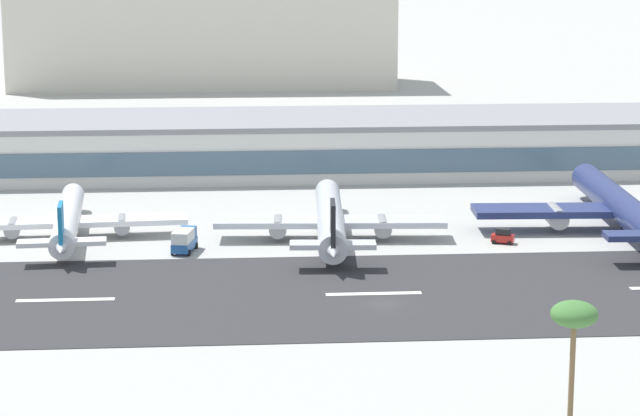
{
  "coord_description": "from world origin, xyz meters",
  "views": [
    {
      "loc": [
        -18.7,
        -152.04,
        45.48
      ],
      "look_at": [
        -5.14,
        34.87,
        4.46
      ],
      "focal_mm": 73.68,
      "sensor_mm": 36.0,
      "label": 1
    }
  ],
  "objects_px": {
    "service_baggage_tug_0": "(503,236)",
    "palm_tree_1": "(574,317)",
    "airliner_blue_tail_gate_0": "(67,221)",
    "terminal_building": "(318,144)",
    "service_box_truck_1": "(184,240)",
    "distant_hotel_block": "(203,26)",
    "airliner_gold_tail_gate_2": "(624,209)",
    "airliner_black_tail_gate_1": "(330,221)"
  },
  "relations": [
    {
      "from": "service_baggage_tug_0",
      "to": "palm_tree_1",
      "type": "relative_size",
      "value": 0.31
    },
    {
      "from": "airliner_blue_tail_gate_0",
      "to": "service_baggage_tug_0",
      "type": "bearing_deg",
      "value": -100.3
    },
    {
      "from": "terminal_building",
      "to": "service_baggage_tug_0",
      "type": "distance_m",
      "value": 62.46
    },
    {
      "from": "service_box_truck_1",
      "to": "service_baggage_tug_0",
      "type": "bearing_deg",
      "value": -75.16
    },
    {
      "from": "distant_hotel_block",
      "to": "airliner_gold_tail_gate_2",
      "type": "relative_size",
      "value": 2.03
    },
    {
      "from": "terminal_building",
      "to": "airliner_black_tail_gate_1",
      "type": "relative_size",
      "value": 3.93
    },
    {
      "from": "airliner_black_tail_gate_1",
      "to": "terminal_building",
      "type": "bearing_deg",
      "value": 1.08
    },
    {
      "from": "service_box_truck_1",
      "to": "palm_tree_1",
      "type": "xyz_separation_m",
      "value": [
        37.56,
        -66.93,
        8.33
      ]
    },
    {
      "from": "distant_hotel_block",
      "to": "service_box_truck_1",
      "type": "bearing_deg",
      "value": -90.05
    },
    {
      "from": "service_baggage_tug_0",
      "to": "service_box_truck_1",
      "type": "xyz_separation_m",
      "value": [
        -45.68,
        -1.65,
        0.74
      ]
    },
    {
      "from": "terminal_building",
      "to": "palm_tree_1",
      "type": "height_order",
      "value": "palm_tree_1"
    },
    {
      "from": "airliner_gold_tail_gate_2",
      "to": "palm_tree_1",
      "type": "height_order",
      "value": "palm_tree_1"
    },
    {
      "from": "service_baggage_tug_0",
      "to": "service_box_truck_1",
      "type": "relative_size",
      "value": 0.56
    },
    {
      "from": "airliner_gold_tail_gate_2",
      "to": "airliner_black_tail_gate_1",
      "type": "bearing_deg",
      "value": 95.28
    },
    {
      "from": "service_box_truck_1",
      "to": "palm_tree_1",
      "type": "bearing_deg",
      "value": -137.94
    },
    {
      "from": "distant_hotel_block",
      "to": "palm_tree_1",
      "type": "height_order",
      "value": "distant_hotel_block"
    },
    {
      "from": "airliner_blue_tail_gate_0",
      "to": "airliner_black_tail_gate_1",
      "type": "xyz_separation_m",
      "value": [
        38.21,
        -3.8,
        0.28
      ]
    },
    {
      "from": "airliner_black_tail_gate_1",
      "to": "airliner_blue_tail_gate_0",
      "type": "bearing_deg",
      "value": 87.69
    },
    {
      "from": "service_box_truck_1",
      "to": "palm_tree_1",
      "type": "height_order",
      "value": "palm_tree_1"
    },
    {
      "from": "distant_hotel_block",
      "to": "service_baggage_tug_0",
      "type": "bearing_deg",
      "value": -76.52
    },
    {
      "from": "airliner_blue_tail_gate_0",
      "to": "airliner_black_tail_gate_1",
      "type": "relative_size",
      "value": 0.91
    },
    {
      "from": "terminal_building",
      "to": "service_baggage_tug_0",
      "type": "height_order",
      "value": "terminal_building"
    },
    {
      "from": "service_box_truck_1",
      "to": "terminal_building",
      "type": "bearing_deg",
      "value": -8.41
    },
    {
      "from": "service_baggage_tug_0",
      "to": "service_box_truck_1",
      "type": "distance_m",
      "value": 45.72
    },
    {
      "from": "airliner_black_tail_gate_1",
      "to": "service_box_truck_1",
      "type": "height_order",
      "value": "airliner_black_tail_gate_1"
    },
    {
      "from": "palm_tree_1",
      "to": "distant_hotel_block",
      "type": "bearing_deg",
      "value": 98.23
    },
    {
      "from": "airliner_black_tail_gate_1",
      "to": "airliner_gold_tail_gate_2",
      "type": "distance_m",
      "value": 44.23
    },
    {
      "from": "airliner_blue_tail_gate_0",
      "to": "airliner_gold_tail_gate_2",
      "type": "relative_size",
      "value": 0.77
    },
    {
      "from": "terminal_building",
      "to": "service_box_truck_1",
      "type": "height_order",
      "value": "terminal_building"
    },
    {
      "from": "terminal_building",
      "to": "airliner_blue_tail_gate_0",
      "type": "bearing_deg",
      "value": -128.46
    },
    {
      "from": "distant_hotel_block",
      "to": "airliner_gold_tail_gate_2",
      "type": "xyz_separation_m",
      "value": [
        64.99,
        -184.21,
        -13.29
      ]
    },
    {
      "from": "distant_hotel_block",
      "to": "airliner_blue_tail_gate_0",
      "type": "bearing_deg",
      "value": -95.44
    },
    {
      "from": "distant_hotel_block",
      "to": "service_baggage_tug_0",
      "type": "relative_size",
      "value": 29.73
    },
    {
      "from": "palm_tree_1",
      "to": "airliner_black_tail_gate_1",
      "type": "bearing_deg",
      "value": 102.97
    },
    {
      "from": "airliner_gold_tail_gate_2",
      "to": "service_box_truck_1",
      "type": "height_order",
      "value": "airliner_gold_tail_gate_2"
    },
    {
      "from": "airliner_blue_tail_gate_0",
      "to": "terminal_building",
      "type": "bearing_deg",
      "value": -42.18
    },
    {
      "from": "service_box_truck_1",
      "to": "airliner_blue_tail_gate_0",
      "type": "bearing_deg",
      "value": 75.44
    },
    {
      "from": "distant_hotel_block",
      "to": "palm_tree_1",
      "type": "xyz_separation_m",
      "value": [
        37.41,
        -258.56,
        -6.64
      ]
    },
    {
      "from": "terminal_building",
      "to": "palm_tree_1",
      "type": "bearing_deg",
      "value": -83.51
    },
    {
      "from": "service_baggage_tug_0",
      "to": "service_box_truck_1",
      "type": "height_order",
      "value": "service_box_truck_1"
    },
    {
      "from": "terminal_building",
      "to": "airliner_gold_tail_gate_2",
      "type": "height_order",
      "value": "airliner_gold_tail_gate_2"
    },
    {
      "from": "airliner_blue_tail_gate_0",
      "to": "airliner_black_tail_gate_1",
      "type": "distance_m",
      "value": 38.4
    }
  ]
}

